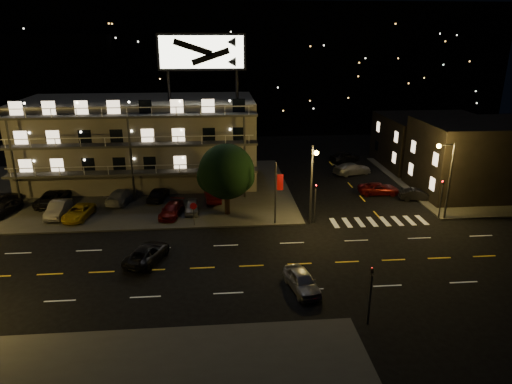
{
  "coord_description": "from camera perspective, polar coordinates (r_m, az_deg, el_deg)",
  "views": [
    {
      "loc": [
        -0.48,
        -33.19,
        18.0
      ],
      "look_at": [
        3.07,
        8.0,
        3.61
      ],
      "focal_mm": 32.0,
      "sensor_mm": 36.0,
      "label": 1
    }
  ],
  "objects": [
    {
      "name": "side_car_3",
      "position": [
        69.0,
        11.01,
        4.37
      ],
      "size": [
        4.87,
        3.34,
        1.54
      ],
      "primitive_type": "imported",
      "rotation": [
        0.0,
        0.0,
        1.94
      ],
      "color": "black",
      "rests_on": "ground"
    },
    {
      "name": "lot_car_4",
      "position": [
        48.54,
        -8.03,
        -1.8
      ],
      "size": [
        1.47,
        3.63,
        1.24
      ],
      "primitive_type": "imported",
      "rotation": [
        0.0,
        0.0,
        0.0
      ],
      "color": "#97989D",
      "rests_on": "curb_nw"
    },
    {
      "name": "lot_car_2",
      "position": [
        49.86,
        -21.31,
        -2.39
      ],
      "size": [
        2.8,
        4.84,
        1.27
      ],
      "primitive_type": "imported",
      "rotation": [
        0.0,
        0.0,
        -0.16
      ],
      "color": "gold",
      "rests_on": "curb_nw"
    },
    {
      "name": "signal_ne",
      "position": [
        49.81,
        22.19,
        -0.33
      ],
      "size": [
        0.27,
        0.2,
        4.6
      ],
      "color": "#2D2D30",
      "rests_on": "ground"
    },
    {
      "name": "lot_car_7",
      "position": [
        53.02,
        -16.39,
        -0.44
      ],
      "size": [
        3.43,
        5.56,
        1.5
      ],
      "primitive_type": "imported",
      "rotation": [
        0.0,
        0.0,
        2.87
      ],
      "color": "#97989D",
      "rests_on": "curb_nw"
    },
    {
      "name": "lot_car_9",
      "position": [
        51.56,
        -5.46,
        -0.26
      ],
      "size": [
        2.05,
        4.77,
        1.53
      ],
      "primitive_type": "imported",
      "rotation": [
        0.0,
        0.0,
        3.24
      ],
      "color": "#5E0D0D",
      "rests_on": "curb_nw"
    },
    {
      "name": "hill_backdrop",
      "position": [
        102.32,
        -8.27,
        15.38
      ],
      "size": [
        120.0,
        25.0,
        24.0
      ],
      "color": "black",
      "rests_on": "ground"
    },
    {
      "name": "curb_nw",
      "position": [
        57.74,
        -18.2,
        0.1
      ],
      "size": [
        44.0,
        24.0,
        0.15
      ],
      "primitive_type": "cube",
      "color": "#3C3C39",
      "rests_on": "ground"
    },
    {
      "name": "tree",
      "position": [
        46.5,
        -3.77,
        2.37
      ],
      "size": [
        5.92,
        5.7,
        7.45
      ],
      "color": "black",
      "rests_on": "curb_nw"
    },
    {
      "name": "lot_car_1",
      "position": [
        51.3,
        -23.51,
        -1.94
      ],
      "size": [
        1.66,
        4.62,
        1.52
      ],
      "primitive_type": "imported",
      "rotation": [
        0.0,
        0.0,
        -0.01
      ],
      "color": "#97989D",
      "rests_on": "curb_nw"
    },
    {
      "name": "lot_car_8",
      "position": [
        52.71,
        -12.11,
        -0.22
      ],
      "size": [
        2.48,
        4.51,
        1.45
      ],
      "primitive_type": "imported",
      "rotation": [
        0.0,
        0.0,
        2.95
      ],
      "color": "black",
      "rests_on": "curb_nw"
    },
    {
      "name": "lot_car_0",
      "position": [
        54.2,
        -29.01,
        -1.71
      ],
      "size": [
        2.91,
        4.75,
        1.51
      ],
      "primitive_type": "imported",
      "rotation": [
        0.0,
        0.0,
        -0.27
      ],
      "color": "black",
      "rests_on": "curb_nw"
    },
    {
      "name": "signal_sw",
      "position": [
        30.62,
        14.14,
        -11.72
      ],
      "size": [
        0.2,
        0.27,
        4.6
      ],
      "color": "#2D2D30",
      "rests_on": "ground"
    },
    {
      "name": "banner_north",
      "position": [
        44.42,
        2.55,
        0.01
      ],
      "size": [
        0.83,
        0.16,
        6.4
      ],
      "color": "#2D2D30",
      "rests_on": "ground"
    },
    {
      "name": "motel",
      "position": [
        59.22,
        -14.09,
        6.27
      ],
      "size": [
        28.0,
        13.8,
        18.1
      ],
      "color": "gray",
      "rests_on": "ground"
    },
    {
      "name": "streetlight_ne",
      "position": [
        49.02,
        22.79,
        2.23
      ],
      "size": [
        1.92,
        0.44,
        8.0
      ],
      "color": "#2D2D30",
      "rests_on": "ground"
    },
    {
      "name": "road_car_west",
      "position": [
        39.37,
        -13.45,
        -7.45
      ],
      "size": [
        3.86,
        5.53,
        1.4
      ],
      "primitive_type": "imported",
      "rotation": [
        0.0,
        0.0,
        2.81
      ],
      "color": "black",
      "rests_on": "ground"
    },
    {
      "name": "road_car_east",
      "position": [
        34.46,
        5.77,
        -10.98
      ],
      "size": [
        2.54,
        4.59,
        1.48
      ],
      "primitive_type": "imported",
      "rotation": [
        0.0,
        0.0,
        0.19
      ],
      "color": "#97989D",
      "rests_on": "ground"
    },
    {
      "name": "curb_ne",
      "position": [
        63.87,
        23.83,
        1.21
      ],
      "size": [
        16.0,
        24.0,
        0.15
      ],
      "primitive_type": "cube",
      "color": "#3C3C39",
      "rests_on": "ground"
    },
    {
      "name": "side_car_0",
      "position": [
        55.06,
        19.5,
        -0.31
      ],
      "size": [
        4.18,
        2.06,
        1.32
      ],
      "primitive_type": "imported",
      "rotation": [
        0.0,
        0.0,
        1.4
      ],
      "color": "black",
      "rests_on": "ground"
    },
    {
      "name": "lot_car_6",
      "position": [
        55.02,
        -24.01,
        -0.62
      ],
      "size": [
        2.79,
        5.66,
        1.55
      ],
      "primitive_type": "imported",
      "rotation": [
        0.0,
        0.0,
        3.1
      ],
      "color": "black",
      "rests_on": "curb_nw"
    },
    {
      "name": "signal_nw",
      "position": [
        45.45,
        7.42,
        -0.83
      ],
      "size": [
        0.2,
        0.27,
        4.6
      ],
      "color": "#2D2D30",
      "rests_on": "ground"
    },
    {
      "name": "side_car_2",
      "position": [
        62.93,
        11.94,
        2.87
      ],
      "size": [
        5.71,
        3.66,
        1.54
      ],
      "primitive_type": "imported",
      "rotation": [
        0.0,
        0.0,
        1.88
      ],
      "color": "#97989D",
      "rests_on": "ground"
    },
    {
      "name": "streetlight_nc",
      "position": [
        44.07,
        7.06,
        1.82
      ],
      "size": [
        0.44,
        1.92,
        8.0
      ],
      "color": "#2D2D30",
      "rests_on": "ground"
    },
    {
      "name": "stop_sign",
      "position": [
        44.9,
        -7.81,
        -2.27
      ],
      "size": [
        0.91,
        0.11,
        2.61
      ],
      "color": "#2D2D30",
      "rests_on": "ground"
    },
    {
      "name": "lot_car_5",
      "position": [
        57.15,
        -28.95,
        -0.8
      ],
      "size": [
        2.73,
        4.27,
        1.33
      ],
      "primitive_type": "imported",
      "rotation": [
        0.0,
        0.0,
        2.78
      ],
      "color": "black",
      "rests_on": "curb_nw"
    },
    {
      "name": "side_bldg_back",
      "position": [
        69.88,
        21.17,
        5.91
      ],
      "size": [
        14.06,
        12.0,
        7.0
      ],
      "color": "black",
      "rests_on": "ground"
    },
    {
      "name": "side_bldg_front",
      "position": [
        59.47,
        26.13,
        3.84
      ],
      "size": [
        14.06,
        10.0,
        8.5
      ],
      "color": "black",
      "rests_on": "ground"
    },
    {
      "name": "lot_car_3",
      "position": [
        47.9,
        -10.5,
        -2.2
      ],
      "size": [
        2.74,
        4.74,
        1.29
      ],
      "primitive_type": "imported",
      "rotation": [
        0.0,
        0.0,
        -0.22
      ],
      "color": "#5E0D0D",
      "rests_on": "curb_nw"
    },
    {
      "name": "side_car_1",
      "position": [
        55.82,
        15.11,
        0.41
      ],
      "size": [
        4.92,
        2.47,
        1.34
      ],
      "primitive_type": "imported",
      "rotation": [
        0.0,
        0.0,
        1.52
      ],
      "color": "#5E0D0D",
      "rests_on": "ground"
    },
    {
      "name": "ground",
      "position": [
        37.76,
        -3.65,
        -9.33
      ],
      "size": [
        140.0,
        140.0,
        0.0
      ],
      "primitive_type": "plane",
      "color": "black",
      "rests_on": "ground"
    }
  ]
}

